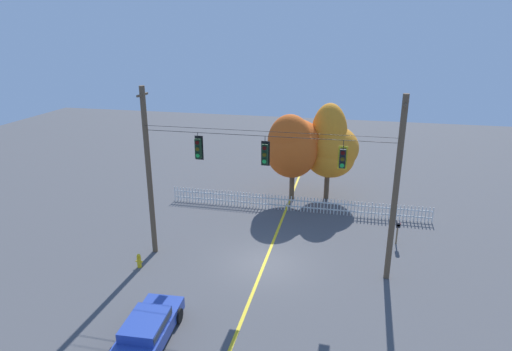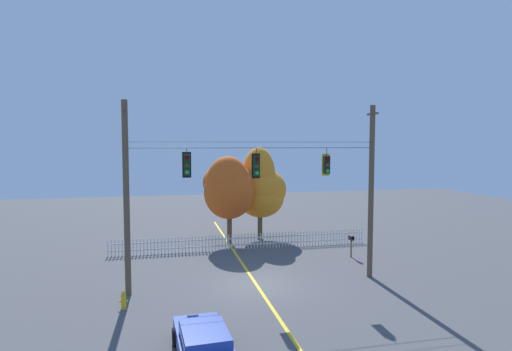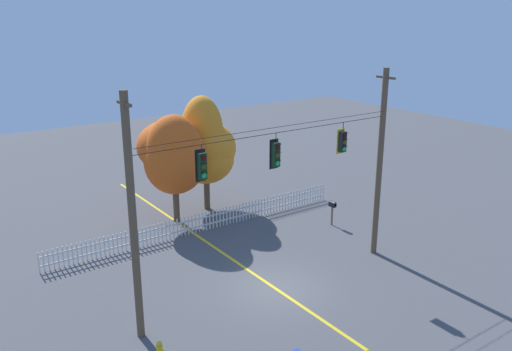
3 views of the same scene
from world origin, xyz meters
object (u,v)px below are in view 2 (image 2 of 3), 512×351
object	(u,v)px
traffic_signal_eastbound_side	(256,166)
autumn_maple_near_fence	(228,187)
roadside_mailbox	(351,239)
autumn_maple_mid	(261,189)
traffic_signal_westbound_side	(327,165)
parked_car	(204,344)
traffic_signal_southbound_primary	(187,165)
fire_hydrant	(123,300)

from	to	relation	value
traffic_signal_eastbound_side	autumn_maple_near_fence	bearing A→B (deg)	89.78
roadside_mailbox	autumn_maple_mid	bearing A→B (deg)	123.07
autumn_maple_mid	roadside_mailbox	distance (m)	8.43
traffic_signal_westbound_side	autumn_maple_mid	world-z (taller)	traffic_signal_westbound_side
traffic_signal_eastbound_side	parked_car	xyz separation A→B (m)	(-3.32, -7.02, -5.49)
traffic_signal_westbound_side	roadside_mailbox	size ratio (longest dim) A/B	1.02
traffic_signal_southbound_primary	traffic_signal_eastbound_side	bearing A→B (deg)	-0.00
traffic_signal_southbound_primary	traffic_signal_westbound_side	xyz separation A→B (m)	(7.18, -0.00, -0.06)
traffic_signal_southbound_primary	traffic_signal_westbound_side	distance (m)	7.18
autumn_maple_mid	roadside_mailbox	size ratio (longest dim) A/B	4.91
roadside_mailbox	fire_hydrant	bearing A→B (deg)	-157.03
roadside_mailbox	parked_car	bearing A→B (deg)	-133.56
traffic_signal_southbound_primary	autumn_maple_near_fence	distance (m)	10.31
autumn_maple_near_fence	roadside_mailbox	size ratio (longest dim) A/B	4.46
traffic_signal_southbound_primary	roadside_mailbox	world-z (taller)	traffic_signal_southbound_primary
traffic_signal_eastbound_side	parked_car	world-z (taller)	traffic_signal_eastbound_side
traffic_signal_eastbound_side	fire_hydrant	xyz separation A→B (m)	(-6.34, -1.79, -5.71)
autumn_maple_near_fence	parked_car	world-z (taller)	autumn_maple_near_fence
traffic_signal_eastbound_side	autumn_maple_near_fence	world-z (taller)	traffic_signal_eastbound_side
autumn_maple_mid	traffic_signal_westbound_side	bearing A→B (deg)	-84.30
traffic_signal_eastbound_side	traffic_signal_westbound_side	bearing A→B (deg)	-0.01
autumn_maple_near_fence	roadside_mailbox	xyz separation A→B (m)	(7.02, -5.60, -2.97)
autumn_maple_mid	parked_car	world-z (taller)	autumn_maple_mid
traffic_signal_westbound_side	fire_hydrant	bearing A→B (deg)	-169.93
traffic_signal_eastbound_side	parked_car	distance (m)	9.51
traffic_signal_eastbound_side	roadside_mailbox	xyz separation A→B (m)	(7.05, 3.88, -4.94)
autumn_maple_mid	roadside_mailbox	bearing A→B (deg)	-56.93
traffic_signal_southbound_primary	autumn_maple_near_fence	xyz separation A→B (m)	(3.47, 9.48, -2.05)
traffic_signal_westbound_side	roadside_mailbox	bearing A→B (deg)	49.56
traffic_signal_southbound_primary	fire_hydrant	size ratio (longest dim) A/B	1.86
autumn_maple_near_fence	fire_hydrant	xyz separation A→B (m)	(-6.37, -11.27, -3.75)
traffic_signal_westbound_side	autumn_maple_near_fence	size ratio (longest dim) A/B	0.23
autumn_maple_near_fence	fire_hydrant	world-z (taller)	autumn_maple_near_fence
traffic_signal_southbound_primary	roadside_mailbox	xyz separation A→B (m)	(10.49, 3.88, -5.02)
traffic_signal_eastbound_side	autumn_maple_mid	bearing A→B (deg)	75.80
traffic_signal_eastbound_side	traffic_signal_westbound_side	distance (m)	3.74
traffic_signal_westbound_side	fire_hydrant	size ratio (longest dim) A/B	1.87
traffic_signal_southbound_primary	traffic_signal_westbound_side	bearing A→B (deg)	-0.01
fire_hydrant	roadside_mailbox	bearing A→B (deg)	22.97
traffic_signal_southbound_primary	autumn_maple_near_fence	size ratio (longest dim) A/B	0.23
fire_hydrant	traffic_signal_eastbound_side	bearing A→B (deg)	15.78
traffic_signal_westbound_side	parked_car	xyz separation A→B (m)	(-7.06, -7.02, -5.51)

